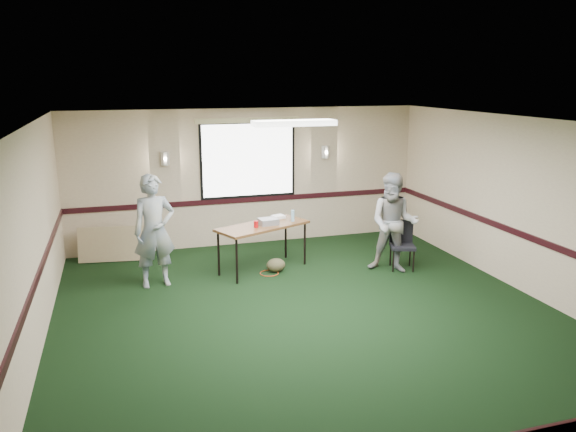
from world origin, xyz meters
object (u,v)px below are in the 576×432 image
object	(u,v)px
folding_table	(263,228)
projector	(268,222)
conference_chair	(402,240)
person_right	(394,223)
person_left	(154,231)

from	to	relation	value
folding_table	projector	bearing A→B (deg)	-25.75
conference_chair	folding_table	bearing A→B (deg)	-174.79
folding_table	conference_chair	size ratio (longest dim) A/B	2.08
conference_chair	person_right	world-z (taller)	person_right
projector	person_right	xyz separation A→B (m)	(2.03, -0.71, -0.00)
person_right	projector	bearing A→B (deg)	-166.25
person_left	person_right	bearing A→B (deg)	-14.80
person_right	person_left	bearing A→B (deg)	-154.16
person_left	person_right	xyz separation A→B (m)	(3.95, -0.49, -0.05)
projector	person_left	bearing A→B (deg)	179.89
person_left	person_right	size ratio (longest dim) A/B	1.05
folding_table	person_left	size ratio (longest dim) A/B	0.96
folding_table	conference_chair	xyz separation A→B (m)	(2.37, -0.58, -0.26)
projector	person_right	bearing A→B (deg)	-25.61
conference_chair	person_left	distance (m)	4.23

